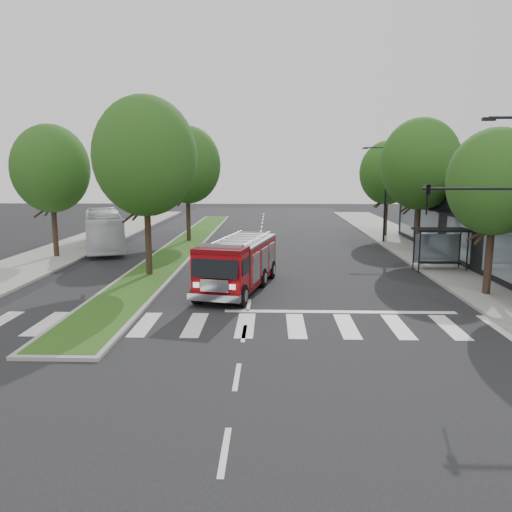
% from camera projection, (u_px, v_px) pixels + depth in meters
% --- Properties ---
extents(ground, '(140.00, 140.00, 0.00)m').
position_uv_depth(ground, '(249.00, 305.00, 22.70)').
color(ground, black).
rests_on(ground, ground).
extents(sidewalk_right, '(5.00, 80.00, 0.15)m').
position_uv_depth(sidewalk_right, '(449.00, 264.00, 32.17)').
color(sidewalk_right, gray).
rests_on(sidewalk_right, ground).
extents(sidewalk_left, '(5.00, 80.00, 0.15)m').
position_uv_depth(sidewalk_left, '(37.00, 262.00, 32.96)').
color(sidewalk_left, gray).
rests_on(sidewalk_left, ground).
extents(median, '(3.00, 50.00, 0.15)m').
position_uv_depth(median, '(185.00, 245.00, 40.59)').
color(median, gray).
rests_on(median, ground).
extents(bus_shelter, '(3.20, 1.60, 2.61)m').
position_uv_depth(bus_shelter, '(440.00, 238.00, 30.05)').
color(bus_shelter, black).
rests_on(bus_shelter, ground).
extents(tree_right_near, '(4.40, 4.40, 8.05)m').
position_uv_depth(tree_right_near, '(495.00, 182.00, 23.40)').
color(tree_right_near, black).
rests_on(tree_right_near, ground).
extents(tree_right_mid, '(5.60, 5.60, 9.72)m').
position_uv_depth(tree_right_mid, '(420.00, 164.00, 35.05)').
color(tree_right_mid, black).
rests_on(tree_right_mid, ground).
extents(tree_right_far, '(5.00, 5.00, 8.73)m').
position_uv_depth(tree_right_far, '(387.00, 173.00, 45.01)').
color(tree_right_far, black).
rests_on(tree_right_far, ground).
extents(tree_median_near, '(5.80, 5.80, 10.16)m').
position_uv_depth(tree_median_near, '(145.00, 157.00, 27.63)').
color(tree_median_near, black).
rests_on(tree_median_near, ground).
extents(tree_median_far, '(5.60, 5.60, 9.72)m').
position_uv_depth(tree_median_far, '(187.00, 165.00, 41.47)').
color(tree_median_far, black).
rests_on(tree_median_far, ground).
extents(tree_left_mid, '(5.20, 5.20, 9.16)m').
position_uv_depth(tree_left_mid, '(51.00, 169.00, 33.88)').
color(tree_left_mid, black).
rests_on(tree_left_mid, ground).
extents(streetlight_right_near, '(4.08, 0.22, 8.00)m').
position_uv_depth(streetlight_right_near, '(507.00, 209.00, 18.18)').
color(streetlight_right_near, black).
rests_on(streetlight_right_near, ground).
extents(streetlight_right_far, '(2.11, 0.20, 8.00)m').
position_uv_depth(streetlight_right_far, '(384.00, 190.00, 41.34)').
color(streetlight_right_far, black).
rests_on(streetlight_right_far, ground).
extents(fire_engine, '(4.02, 8.32, 2.77)m').
position_uv_depth(fire_engine, '(238.00, 264.00, 25.43)').
color(fire_engine, '#5C0509').
rests_on(fire_engine, ground).
extents(city_bus, '(6.10, 11.08, 3.03)m').
position_uv_depth(city_bus, '(104.00, 230.00, 38.71)').
color(city_bus, white).
rests_on(city_bus, ground).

